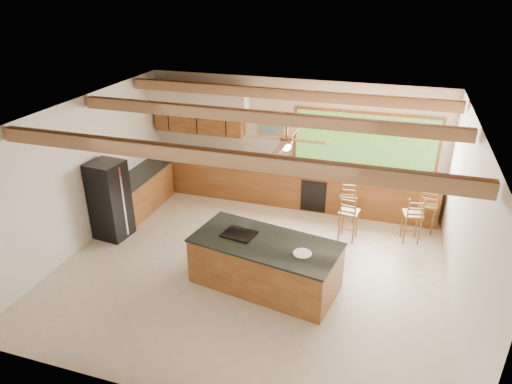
% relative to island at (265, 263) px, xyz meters
% --- Properties ---
extents(ground, '(7.20, 7.20, 0.00)m').
position_rel_island_xyz_m(ground, '(-0.41, 0.46, -0.46)').
color(ground, beige).
rests_on(ground, ground).
extents(room_shell, '(7.27, 6.54, 3.02)m').
position_rel_island_xyz_m(room_shell, '(-0.57, 1.11, 1.76)').
color(room_shell, beige).
rests_on(room_shell, ground).
extents(counter_run, '(7.12, 3.10, 1.26)m').
position_rel_island_xyz_m(counter_run, '(-1.23, 2.98, 0.01)').
color(counter_run, brown).
rests_on(counter_run, ground).
extents(island, '(2.77, 1.65, 0.93)m').
position_rel_island_xyz_m(island, '(0.00, 0.00, 0.00)').
color(island, brown).
rests_on(island, ground).
extents(refrigerator, '(0.73, 0.71, 1.70)m').
position_rel_island_xyz_m(refrigerator, '(-3.63, 0.70, 0.40)').
color(refrigerator, black).
rests_on(refrigerator, ground).
extents(bar_stool_a, '(0.43, 0.43, 1.08)m').
position_rel_island_xyz_m(bar_stool_a, '(1.23, 2.00, 0.19)').
color(bar_stool_a, brown).
rests_on(bar_stool_a, ground).
extents(bar_stool_b, '(0.41, 0.41, 1.03)m').
position_rel_island_xyz_m(bar_stool_b, '(1.11, 2.85, 0.16)').
color(bar_stool_b, brown).
rests_on(bar_stool_b, ground).
extents(bar_stool_c, '(0.44, 0.44, 1.06)m').
position_rel_island_xyz_m(bar_stool_c, '(2.51, 2.33, 0.17)').
color(bar_stool_c, brown).
rests_on(bar_stool_c, ground).
extents(bar_stool_d, '(0.42, 0.42, 1.08)m').
position_rel_island_xyz_m(bar_stool_d, '(2.82, 2.85, 0.18)').
color(bar_stool_d, brown).
rests_on(bar_stool_d, ground).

